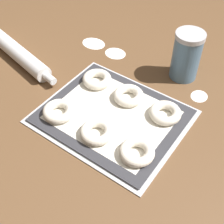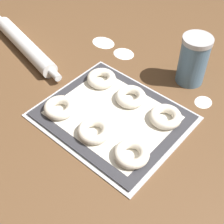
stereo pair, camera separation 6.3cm
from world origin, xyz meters
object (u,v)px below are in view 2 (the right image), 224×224
(bagel_front_left, at_px, (60,108))
(bagel_front_right, at_px, (132,154))
(rolling_pin, at_px, (25,45))
(bagel_back_right, at_px, (165,117))
(bagel_back_center, at_px, (131,97))
(flour_canister, at_px, (193,60))
(bagel_front_center, at_px, (94,131))
(bagel_back_left, at_px, (101,78))
(baking_tray, at_px, (112,117))

(bagel_front_left, height_order, bagel_front_right, same)
(bagel_front_left, distance_m, bagel_front_right, 0.28)
(bagel_front_left, height_order, rolling_pin, rolling_pin)
(bagel_back_right, bearing_deg, bagel_back_center, -179.64)
(flour_canister, bearing_deg, bagel_back_center, -110.89)
(bagel_front_center, bearing_deg, bagel_front_right, 3.22)
(bagel_front_left, bearing_deg, bagel_back_right, 34.40)
(bagel_front_center, relative_size, rolling_pin, 0.20)
(rolling_pin, bearing_deg, bagel_front_left, -21.56)
(bagel_front_left, distance_m, bagel_front_center, 0.14)
(bagel_front_center, distance_m, bagel_back_right, 0.22)
(bagel_back_right, bearing_deg, rolling_pin, -175.59)
(bagel_front_center, bearing_deg, bagel_back_left, 127.43)
(bagel_front_left, height_order, bagel_front_center, same)
(bagel_back_right, relative_size, flour_canister, 0.57)
(baking_tray, height_order, bagel_back_left, bagel_back_left)
(bagel_back_center, distance_m, rolling_pin, 0.48)
(bagel_front_right, height_order, bagel_back_left, same)
(flour_canister, bearing_deg, bagel_front_left, -118.47)
(flour_canister, bearing_deg, bagel_front_right, -81.67)
(bagel_back_left, xyz_separation_m, rolling_pin, (-0.35, -0.05, 0.00))
(bagel_back_center, xyz_separation_m, rolling_pin, (-0.48, -0.05, 0.00))
(bagel_back_right, height_order, rolling_pin, rolling_pin)
(baking_tray, relative_size, flour_canister, 2.52)
(bagel_front_center, height_order, bagel_back_right, same)
(bagel_front_right, relative_size, bagel_back_center, 1.00)
(bagel_front_right, bearing_deg, baking_tray, 149.94)
(bagel_front_left, distance_m, flour_canister, 0.46)
(bagel_front_right, relative_size, flour_canister, 0.57)
(bagel_front_left, relative_size, bagel_back_center, 1.00)
(bagel_back_left, xyz_separation_m, flour_canister, (0.22, 0.22, 0.06))
(bagel_back_left, height_order, rolling_pin, rolling_pin)
(bagel_front_left, distance_m, bagel_back_left, 0.19)
(baking_tray, relative_size, bagel_back_left, 4.41)
(baking_tray, height_order, rolling_pin, rolling_pin)
(bagel_back_right, xyz_separation_m, rolling_pin, (-0.61, -0.05, 0.00))
(bagel_front_right, height_order, bagel_back_center, same)
(baking_tray, relative_size, bagel_back_center, 4.41)
(bagel_front_left, xyz_separation_m, bagel_back_right, (0.27, 0.18, 0.00))
(bagel_front_center, height_order, flour_canister, flour_canister)
(bagel_back_left, height_order, bagel_back_right, same)
(bagel_back_center, xyz_separation_m, flour_canister, (0.08, 0.22, 0.06))
(bagel_front_left, relative_size, bagel_front_center, 1.00)
(rolling_pin, bearing_deg, bagel_back_right, 4.41)
(baking_tray, distance_m, bagel_front_left, 0.16)
(bagel_back_center, bearing_deg, baking_tray, -90.22)
(baking_tray, relative_size, bagel_front_right, 4.41)
(bagel_back_left, height_order, flour_canister, flour_canister)
(bagel_front_center, height_order, bagel_back_center, same)
(bagel_front_center, distance_m, bagel_back_center, 0.18)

